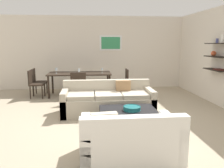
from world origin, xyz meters
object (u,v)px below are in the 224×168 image
Objects in this scene: wine_glass_left_near at (56,69)px; wine_glass_foot at (79,70)px; decorative_bowl at (132,108)px; dining_chair_left_near at (34,82)px; dining_chair_foot at (79,85)px; sofa_beige at (108,101)px; coffee_table at (129,120)px; dining_table at (80,75)px; dining_chair_right_near at (123,81)px; loveseat_white at (129,141)px; dining_chair_left_far at (37,80)px; wine_glass_right_near at (102,69)px.

wine_glass_left_near is 0.78m from wine_glass_foot.
dining_chair_left_near reaches higher than decorative_bowl.
dining_chair_foot is at bearing -90.00° from wine_glass_foot.
sofa_beige is 1.17m from coffee_table.
dining_table is at bearing 90.00° from wine_glass_foot.
wine_glass_left_near is (-2.15, 0.09, 0.38)m from dining_chair_right_near.
dining_table is (-0.90, 4.32, 0.39)m from loveseat_white.
loveseat_white is at bearing -60.63° from dining_chair_left_near.
dining_chair_right_near reaches higher than dining_table.
dining_table is 2.30× the size of dining_chair_left_far.
wine_glass_right_near is at bearing -8.61° from dining_table.
wine_glass_left_near is at bearing 177.59° from dining_chair_right_near.
decorative_bowl is 3.05m from wine_glass_right_near.
wine_glass_foot reaches higher than sofa_beige.
decorative_bowl is at bearing -66.73° from wine_glass_foot.
wine_glass_right_near is at bearing 2.41° from dining_chair_left_near.
coffee_table is at bearing 80.60° from loveseat_white.
dining_chair_right_near is at bearing 7.48° from wine_glass_foot.
wine_glass_foot is (-1.42, -0.19, 0.37)m from dining_chair_right_near.
dining_chair_foot is at bearing 117.45° from decorative_bowl.
wine_glass_right_near is 0.85× the size of wine_glass_left_near.
dining_chair_left_far is (-2.19, 2.21, 0.21)m from sofa_beige.
dining_chair_left_far is at bearing 127.09° from coffee_table.
loveseat_white is 4.08m from wine_glass_foot.
dining_chair_left_near is at bearing 172.52° from wine_glass_foot.
wine_glass_left_near is at bearing -180.00° from wine_glass_right_near.
coffee_table is 7.08× the size of wine_glass_right_near.
dining_table is (-1.17, 3.10, 0.26)m from decorative_bowl.
wine_glass_left_near is (-1.90, 2.99, 0.46)m from decorative_bowl.
wine_glass_left_near reaches higher than dining_chair_left_near.
wine_glass_right_near is at bearing 172.47° from dining_chair_right_near.
sofa_beige is at bearing 93.24° from loveseat_white.
dining_table is at bearing 111.00° from sofa_beige.
coffee_table is at bearing -49.29° from dining_chair_left_near.
decorative_bowl is 2.17× the size of wine_glass_right_near.
dining_table is (-0.77, 2.00, 0.39)m from sofa_beige.
wine_glass_foot is (1.42, -0.59, 0.37)m from dining_chair_left_far.
wine_glass_foot is at bearing -90.00° from dining_table.
loveseat_white is 1.62× the size of dining_chair_left_near.
wine_glass_foot is at bearing -20.72° from wine_glass_left_near.
sofa_beige is 1.88m from wine_glass_foot.
decorative_bowl is 0.17× the size of dining_table.
decorative_bowl is 0.40× the size of dining_chair_foot.
dining_chair_left_far is at bearing 143.32° from dining_chair_foot.
coffee_table is at bearing -68.15° from wine_glass_foot.
wine_glass_right_near is (-0.17, 4.21, 0.57)m from loveseat_white.
wine_glass_left_near reaches higher than dining_chair_left_far.
dining_chair_right_near is 2.86m from dining_chair_left_far.
decorative_bowl is 0.40× the size of dining_chair_right_near.
sofa_beige reaches higher than dining_table.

